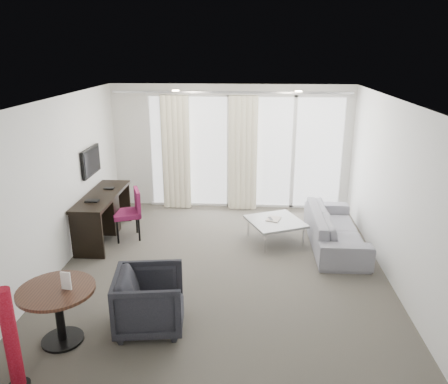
# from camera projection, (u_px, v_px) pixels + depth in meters

# --- Properties ---
(floor) EXTENTS (5.00, 6.00, 0.00)m
(floor) POSITION_uv_depth(u_px,v_px,m) (222.00, 272.00, 6.74)
(floor) COLOR #4C483F
(floor) RESTS_ON ground
(ceiling) EXTENTS (5.00, 6.00, 0.00)m
(ceiling) POSITION_uv_depth(u_px,v_px,m) (221.00, 101.00, 5.92)
(ceiling) COLOR white
(ceiling) RESTS_ON ground
(wall_left) EXTENTS (0.00, 6.00, 2.60)m
(wall_left) POSITION_uv_depth(u_px,v_px,m) (54.00, 189.00, 6.48)
(wall_left) COLOR silver
(wall_left) RESTS_ON ground
(wall_right) EXTENTS (0.00, 6.00, 2.60)m
(wall_right) POSITION_uv_depth(u_px,v_px,m) (397.00, 195.00, 6.18)
(wall_right) COLOR silver
(wall_right) RESTS_ON ground
(wall_front) EXTENTS (5.00, 0.00, 2.60)m
(wall_front) POSITION_uv_depth(u_px,v_px,m) (195.00, 309.00, 3.49)
(wall_front) COLOR silver
(wall_front) RESTS_ON ground
(window_panel) EXTENTS (4.00, 0.02, 2.38)m
(window_panel) POSITION_uv_depth(u_px,v_px,m) (245.00, 152.00, 9.17)
(window_panel) COLOR white
(window_panel) RESTS_ON ground
(window_frame) EXTENTS (4.10, 0.06, 2.44)m
(window_frame) POSITION_uv_depth(u_px,v_px,m) (245.00, 152.00, 9.16)
(window_frame) COLOR white
(window_frame) RESTS_ON ground
(curtain_left) EXTENTS (0.60, 0.20, 2.38)m
(curtain_left) POSITION_uv_depth(u_px,v_px,m) (176.00, 153.00, 9.11)
(curtain_left) COLOR #EDE5C3
(curtain_left) RESTS_ON ground
(curtain_right) EXTENTS (0.60, 0.20, 2.38)m
(curtain_right) POSITION_uv_depth(u_px,v_px,m) (243.00, 154.00, 9.02)
(curtain_right) COLOR #EDE5C3
(curtain_right) RESTS_ON ground
(curtain_track) EXTENTS (4.80, 0.04, 0.04)m
(curtain_track) POSITION_uv_depth(u_px,v_px,m) (231.00, 92.00, 8.64)
(curtain_track) COLOR #B2B2B7
(curtain_track) RESTS_ON ceiling
(downlight_a) EXTENTS (0.12, 0.12, 0.02)m
(downlight_a) POSITION_uv_depth(u_px,v_px,m) (176.00, 91.00, 7.50)
(downlight_a) COLOR #FFE0B2
(downlight_a) RESTS_ON ceiling
(downlight_b) EXTENTS (0.12, 0.12, 0.02)m
(downlight_b) POSITION_uv_depth(u_px,v_px,m) (299.00, 91.00, 7.37)
(downlight_b) COLOR #FFE0B2
(downlight_b) RESTS_ON ceiling
(desk) EXTENTS (0.55, 1.76, 0.83)m
(desk) POSITION_uv_depth(u_px,v_px,m) (103.00, 216.00, 7.83)
(desk) COLOR black
(desk) RESTS_ON floor
(tv) EXTENTS (0.05, 0.80, 0.50)m
(tv) POSITION_uv_depth(u_px,v_px,m) (91.00, 161.00, 7.84)
(tv) COLOR black
(tv) RESTS_ON wall_left
(desk_chair) EXTENTS (0.63, 0.61, 0.91)m
(desk_chair) POSITION_uv_depth(u_px,v_px,m) (127.00, 214.00, 7.80)
(desk_chair) COLOR #801B4A
(desk_chair) RESTS_ON floor
(round_table) EXTENTS (0.96, 0.96, 0.70)m
(round_table) POSITION_uv_depth(u_px,v_px,m) (60.00, 315.00, 5.04)
(round_table) COLOR #3F2418
(round_table) RESTS_ON floor
(menu_card) EXTENTS (0.12, 0.04, 0.22)m
(menu_card) POSITION_uv_depth(u_px,v_px,m) (67.00, 287.00, 4.92)
(menu_card) COLOR white
(menu_card) RESTS_ON round_table
(red_lamp) EXTENTS (0.24, 0.24, 1.12)m
(red_lamp) POSITION_uv_depth(u_px,v_px,m) (11.00, 340.00, 4.29)
(red_lamp) COLOR maroon
(red_lamp) RESTS_ON floor
(tub_armchair) EXTENTS (0.92, 0.91, 0.75)m
(tub_armchair) POSITION_uv_depth(u_px,v_px,m) (150.00, 300.00, 5.29)
(tub_armchair) COLOR black
(tub_armchair) RESTS_ON floor
(coffee_table) EXTENTS (1.16, 1.16, 0.40)m
(coffee_table) POSITION_uv_depth(u_px,v_px,m) (275.00, 231.00, 7.75)
(coffee_table) COLOR gray
(coffee_table) RESTS_ON floor
(remote) EXTENTS (0.08, 0.15, 0.02)m
(remote) POSITION_uv_depth(u_px,v_px,m) (271.00, 221.00, 7.74)
(remote) COLOR black
(remote) RESTS_ON coffee_table
(magazine) EXTENTS (0.28, 0.31, 0.01)m
(magazine) POSITION_uv_depth(u_px,v_px,m) (273.00, 221.00, 7.75)
(magazine) COLOR gray
(magazine) RESTS_ON coffee_table
(sofa) EXTENTS (0.83, 2.12, 0.62)m
(sofa) POSITION_uv_depth(u_px,v_px,m) (335.00, 228.00, 7.57)
(sofa) COLOR slate
(sofa) RESTS_ON floor
(terrace_slab) EXTENTS (5.60, 3.00, 0.12)m
(terrace_slab) POSITION_uv_depth(u_px,v_px,m) (246.00, 187.00, 11.01)
(terrace_slab) COLOR #4D4D50
(terrace_slab) RESTS_ON ground
(rattan_chair_a) EXTENTS (0.57, 0.57, 0.74)m
(rattan_chair_a) POSITION_uv_depth(u_px,v_px,m) (278.00, 180.00, 10.14)
(rattan_chair_a) COLOR #47311F
(rattan_chair_a) RESTS_ON terrace_slab
(rattan_chair_b) EXTENTS (0.69, 0.69, 0.92)m
(rattan_chair_b) POSITION_uv_depth(u_px,v_px,m) (328.00, 166.00, 10.99)
(rattan_chair_b) COLOR #47311F
(rattan_chair_b) RESTS_ON terrace_slab
(rattan_table) EXTENTS (0.65, 0.65, 0.52)m
(rattan_table) POSITION_uv_depth(u_px,v_px,m) (306.00, 188.00, 9.94)
(rattan_table) COLOR #47311F
(rattan_table) RESTS_ON terrace_slab
(balustrade) EXTENTS (5.50, 0.06, 1.05)m
(balustrade) POSITION_uv_depth(u_px,v_px,m) (247.00, 153.00, 12.20)
(balustrade) COLOR #B2B2B7
(balustrade) RESTS_ON terrace_slab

